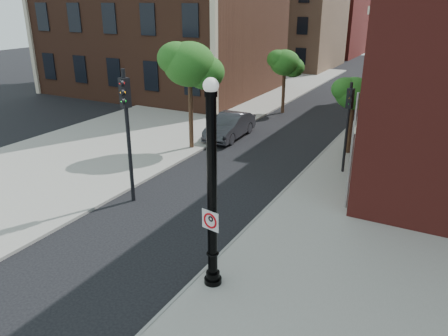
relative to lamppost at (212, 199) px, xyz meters
The scene contains 15 objects.
ground 3.82m from the lamppost, behind, with size 120.00×120.00×0.00m, color black.
sidewalk_right 10.95m from the lamppost, 71.29° to the left, with size 8.00×60.00×0.12m, color gray.
sidewalk_left 21.62m from the lamppost, 122.74° to the left, with size 10.00×50.00×0.12m, color gray.
curb_edge 10.42m from the lamppost, 93.13° to the left, with size 0.10×60.00×0.14m, color gray.
bg_building_tan_a 46.51m from the lamppost, 108.34° to the left, with size 12.00×12.00×12.00m, color #9B7154.
bg_building_red 59.89m from the lamppost, 104.12° to the left, with size 12.00×12.00×10.00m, color maroon.
lamppost is the anchor object (origin of this frame).
no_parking_sign 0.59m from the lamppost, 79.37° to the right, with size 0.57×0.14×0.57m.
parked_car 14.83m from the lamppost, 115.75° to the left, with size 1.55×4.45×1.47m, color #2D2D32.
traffic_signal_left 6.80m from the lamppost, 149.16° to the left, with size 0.41×0.47×5.42m.
traffic_signal_right 10.66m from the lamppost, 84.05° to the left, with size 0.32×0.38×4.39m.
utility_pole 7.13m from the lamppost, 71.99° to the left, with size 0.09×0.09×4.70m, color #999999.
street_tree_a 12.75m from the lamppost, 124.89° to the left, with size 3.24×2.93×5.84m.
street_tree_b 21.50m from the lamppost, 105.76° to the left, with size 2.52×2.28×4.54m.
street_tree_c 13.61m from the lamppost, 87.21° to the left, with size 2.30×2.08×4.15m.
Camera 1 is at (7.95, -9.27, 7.82)m, focal length 35.00 mm.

